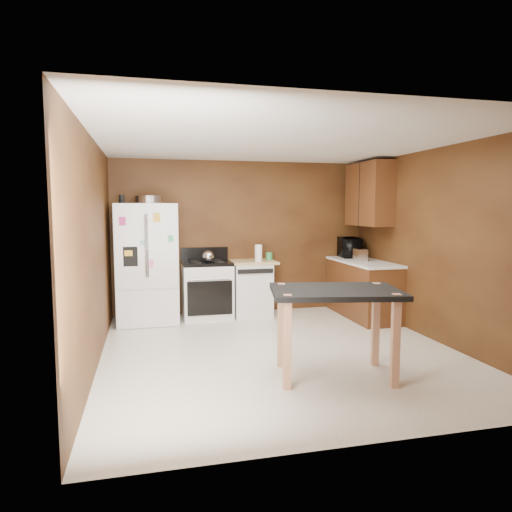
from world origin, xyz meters
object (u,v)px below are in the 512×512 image
object	(u,v)px
roasting_pan	(150,200)
dishwasher	(251,288)
kettle	(208,257)
toaster	(360,255)
gas_range	(207,289)
paper_towel	(259,253)
green_canister	(269,256)
island	(335,302)
pen_cup	(122,199)
microwave	(349,248)
refrigerator	(147,263)

from	to	relation	value
roasting_pan	dishwasher	world-z (taller)	roasting_pan
kettle	toaster	bearing A→B (deg)	-7.86
gas_range	paper_towel	bearing A→B (deg)	-8.38
green_canister	gas_range	distance (m)	1.15
island	dishwasher	bearing A→B (deg)	94.50
roasting_pan	gas_range	xyz separation A→B (m)	(0.85, 0.08, -1.39)
gas_range	green_canister	bearing A→B (deg)	5.43
pen_cup	gas_range	bearing A→B (deg)	8.27
paper_towel	microwave	bearing A→B (deg)	7.66
green_canister	refrigerator	distance (m)	1.96
pen_cup	island	world-z (taller)	pen_cup
paper_towel	pen_cup	bearing A→B (deg)	-178.28
pen_cup	roasting_pan	bearing A→B (deg)	13.66
pen_cup	gas_range	world-z (taller)	pen_cup
pen_cup	refrigerator	xyz separation A→B (m)	(0.33, 0.12, -0.96)
green_canister	toaster	world-z (taller)	toaster
kettle	toaster	xyz separation A→B (m)	(2.38, -0.33, 0.00)
kettle	green_canister	size ratio (longest dim) A/B	1.51
kettle	paper_towel	size ratio (longest dim) A/B	0.69
island	pen_cup	bearing A→B (deg)	129.51
pen_cup	paper_towel	bearing A→B (deg)	1.72
kettle	roasting_pan	bearing A→B (deg)	176.18
roasting_pan	toaster	xyz separation A→B (m)	(3.23, -0.39, -0.86)
refrigerator	gas_range	bearing A→B (deg)	3.81
refrigerator	island	world-z (taller)	refrigerator
gas_range	island	size ratio (longest dim) A/B	0.77
paper_towel	toaster	world-z (taller)	paper_towel
microwave	refrigerator	size ratio (longest dim) A/B	0.31
pen_cup	toaster	bearing A→B (deg)	-4.55
kettle	paper_towel	bearing A→B (deg)	1.58
refrigerator	gas_range	distance (m)	1.01
dishwasher	toaster	bearing A→B (deg)	-16.52
roasting_pan	pen_cup	world-z (taller)	pen_cup
kettle	toaster	distance (m)	2.40
roasting_pan	green_canister	size ratio (longest dim) A/B	3.66
paper_towel	dishwasher	bearing A→B (deg)	121.53
paper_towel	island	distance (m)	2.73
pen_cup	refrigerator	distance (m)	1.02
refrigerator	dishwasher	bearing A→B (deg)	2.99
roasting_pan	dishwasher	distance (m)	2.11
kettle	microwave	world-z (taller)	microwave
dishwasher	paper_towel	bearing A→B (deg)	-58.47
green_canister	island	bearing A→B (deg)	-91.86
toaster	microwave	bearing A→B (deg)	88.90
refrigerator	island	size ratio (longest dim) A/B	1.26
refrigerator	microwave	bearing A→B (deg)	2.78
roasting_pan	refrigerator	size ratio (longest dim) A/B	0.25
gas_range	dishwasher	world-z (taller)	gas_range
green_canister	island	world-z (taller)	green_canister
dishwasher	refrigerator	bearing A→B (deg)	-177.01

